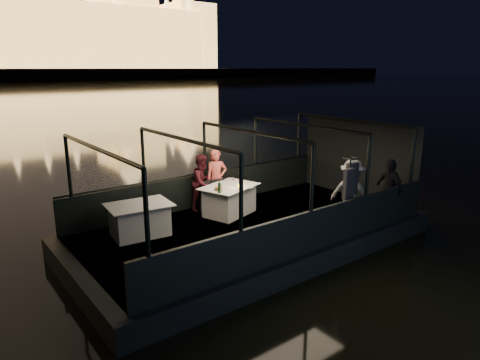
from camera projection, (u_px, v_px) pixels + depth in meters
boat_hull at (250, 243)px, 10.62m from camera, size 8.60×4.40×1.00m
boat_deck at (250, 225)px, 10.50m from camera, size 8.00×4.00×0.04m
gunwale_port at (205, 189)px, 11.92m from camera, size 8.00×0.08×0.90m
gunwale_starboard at (310, 231)px, 8.84m from camera, size 8.00×0.08×0.90m
cabin_glass_port at (204, 149)px, 11.63m from camera, size 8.00×0.02×1.40m
cabin_glass_starboard at (312, 178)px, 8.55m from camera, size 8.00×0.02×1.40m
cabin_roof_glass at (250, 131)px, 9.91m from camera, size 8.00×4.00×0.02m
end_wall_fore at (80, 213)px, 7.86m from camera, size 0.02×4.00×2.30m
end_wall_aft at (357, 159)px, 12.54m from camera, size 0.02×4.00×2.30m
canopy_ribs at (250, 179)px, 10.20m from camera, size 8.00×4.00×2.30m
dining_table_central at (229, 200)px, 11.17m from camera, size 1.70×1.45×0.77m
dining_table_aft at (140, 219)px, 9.74m from camera, size 1.50×1.15×0.75m
chair_port_left at (210, 196)px, 11.31m from camera, size 0.47×0.47×0.81m
chair_port_right at (221, 193)px, 11.53m from camera, size 0.44×0.44×0.80m
coat_stand at (348, 195)px, 9.79m from camera, size 0.58×0.51×1.81m
person_woman_coral at (217, 180)px, 11.68m from camera, size 0.66×0.54×1.59m
person_man_maroon at (203, 183)px, 11.42m from camera, size 0.89×0.79×1.53m
passenger_stripe at (351, 191)px, 10.34m from camera, size 0.91×1.19×1.62m
passenger_dark at (389, 185)px, 10.82m from camera, size 0.59×0.96×1.53m
wine_bottle at (219, 187)px, 10.41m from camera, size 0.09×0.09×0.31m
bread_basket at (218, 189)px, 10.66m from camera, size 0.22×0.22×0.08m
amber_candle at (239, 186)px, 10.93m from camera, size 0.07×0.07×0.09m
plate_near at (249, 187)px, 10.94m from camera, size 0.28×0.28×0.01m
plate_far at (217, 189)px, 10.73m from camera, size 0.34×0.34×0.02m
wine_glass_white at (221, 188)px, 10.57m from camera, size 0.08×0.08×0.20m
wine_glass_red at (233, 182)px, 11.09m from camera, size 0.09×0.09×0.20m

